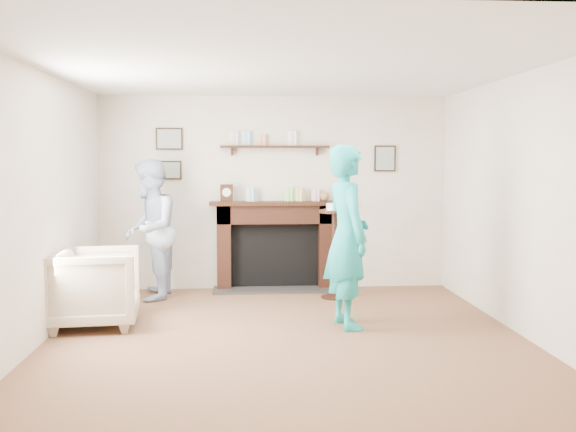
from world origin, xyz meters
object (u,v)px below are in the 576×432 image
Objects in this scene: armchair at (96,326)px; man at (151,299)px; pedestal_table at (335,236)px; woman at (346,326)px.

armchair is 1.32m from man.
pedestal_table reaches higher than armchair.
man is 2.36m from pedestal_table.
man is at bearing 44.79° from woman.
armchair is at bearing 74.59° from woman.
pedestal_table is at bearing -71.58° from armchair.
armchair is 2.54m from woman.
armchair is 0.52× the size of man.
woman reaches higher than man.
woman is 1.48× the size of pedestal_table.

